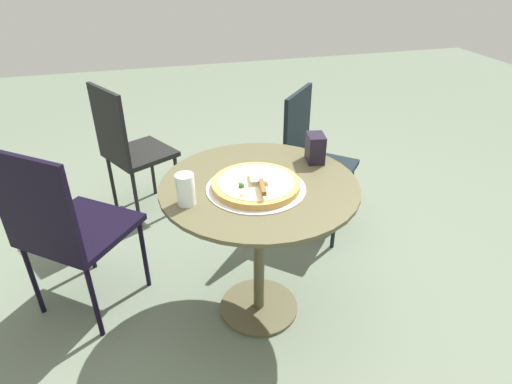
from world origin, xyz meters
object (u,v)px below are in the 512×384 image
object	(u,v)px
patio_chair_far	(311,154)
pizza_server	(261,182)
patio_table	(259,214)
pizza_on_tray	(256,185)
napkin_dispenser	(315,148)
drinking_cup	(186,189)
patio_chair_corner	(64,224)
patio_chair_near	(128,145)

from	to	relation	value
patio_chair_far	pizza_server	bearing A→B (deg)	-125.76
patio_table	pizza_on_tray	distance (m)	0.18
patio_table	napkin_dispenser	xyz separation A→B (m)	(0.31, 0.14, 0.22)
drinking_cup	pizza_server	bearing A→B (deg)	-1.24
pizza_on_tray	pizza_server	size ratio (longest dim) A/B	1.93
patio_chair_corner	napkin_dispenser	bearing A→B (deg)	-4.14
drinking_cup	patio_chair_far	distance (m)	1.11
pizza_server	pizza_on_tray	bearing A→B (deg)	98.13
patio_chair_near	patio_table	bearing A→B (deg)	-62.34
napkin_dispenser	patio_chair_far	bearing A→B (deg)	-11.28
pizza_server	patio_chair_near	size ratio (longest dim) A/B	0.24
patio_chair_corner	pizza_server	bearing A→B (deg)	-20.61
pizza_on_tray	patio_chair_near	bearing A→B (deg)	115.84
patio_table	napkin_dispenser	bearing A→B (deg)	24.72
patio_table	drinking_cup	xyz separation A→B (m)	(-0.32, -0.08, 0.22)
napkin_dispenser	pizza_server	bearing A→B (deg)	135.10
napkin_dispenser	patio_table	bearing A→B (deg)	124.82
pizza_server	napkin_dispenser	size ratio (longest dim) A/B	1.65
patio_table	pizza_server	xyz separation A→B (m)	(-0.02, -0.09, 0.21)
patio_table	drinking_cup	size ratio (longest dim) A/B	6.68
patio_chair_near	patio_chair_corner	xyz separation A→B (m)	(-0.29, -0.83, 0.01)
drinking_cup	patio_chair_near	xyz separation A→B (m)	(-0.24, 1.14, -0.28)
patio_chair_near	patio_chair_far	world-z (taller)	patio_chair_near
drinking_cup	patio_chair_corner	size ratio (longest dim) A/B	0.14
patio_table	pizza_server	size ratio (longest dim) A/B	3.94
patio_table	patio_chair_far	size ratio (longest dim) A/B	0.96
patio_chair_near	patio_chair_far	bearing A→B (deg)	-22.19
pizza_on_tray	drinking_cup	bearing A→B (deg)	-171.49
napkin_dispenser	patio_chair_near	distance (m)	1.29
pizza_server	patio_chair_corner	size ratio (longest dim) A/B	0.24
pizza_on_tray	napkin_dispenser	world-z (taller)	napkin_dispenser
drinking_cup	patio_chair_corner	xyz separation A→B (m)	(-0.52, 0.30, -0.27)
patio_chair_near	patio_chair_far	distance (m)	1.14
patio_table	drinking_cup	bearing A→B (deg)	-165.92
drinking_cup	patio_chair_corner	distance (m)	0.66
napkin_dispenser	patio_chair_corner	distance (m)	1.18
patio_table	napkin_dispenser	size ratio (longest dim) A/B	6.51
patio_chair_corner	patio_chair_near	bearing A→B (deg)	71.03
pizza_server	patio_chair_far	bearing A→B (deg)	54.24
pizza_server	patio_table	bearing A→B (deg)	78.37
patio_chair_far	drinking_cup	bearing A→B (deg)	-138.95
patio_chair_far	napkin_dispenser	bearing A→B (deg)	-111.38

